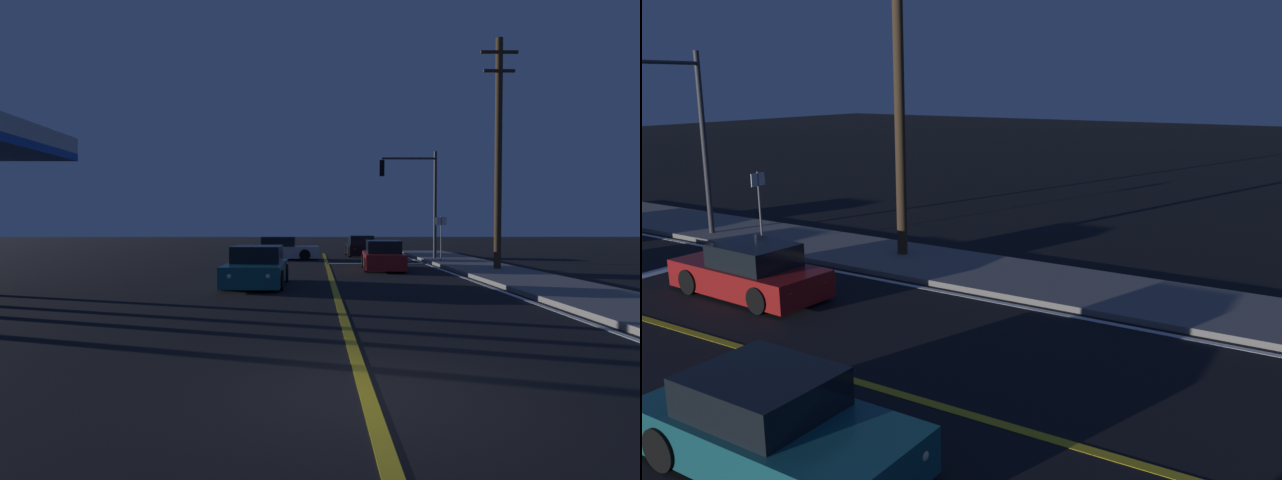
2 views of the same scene
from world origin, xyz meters
TOP-DOWN VIEW (x-y plane):
  - sidewalk_right at (7.00, 11.68)m, footprint 3.20×42.05m
  - lane_line_center at (0.00, 11.68)m, footprint 0.20×39.71m
  - lane_line_edge_right at (5.15, 11.68)m, footprint 0.16×39.71m
  - stop_bar at (2.70, 21.86)m, footprint 5.40×0.50m
  - car_distant_tail_teal at (-2.61, 11.77)m, footprint 2.01×4.23m
  - car_following_oncoming_red at (2.47, 17.98)m, footprint 1.98×4.32m
  - traffic_signal_near_right at (5.11, 24.16)m, footprint 3.27×0.28m
  - utility_pole_right at (7.30, 16.85)m, footprint 1.61×0.30m
  - street_sign_corner at (5.90, 21.36)m, footprint 0.56×0.06m

SIDE VIEW (x-z plane):
  - lane_line_center at x=0.00m, z-range 0.00..0.01m
  - lane_line_edge_right at x=5.15m, z-range 0.00..0.01m
  - stop_bar at x=2.70m, z-range 0.00..0.01m
  - sidewalk_right at x=7.00m, z-range 0.00..0.15m
  - car_following_oncoming_red at x=2.47m, z-range -0.09..1.25m
  - car_distant_tail_teal at x=-2.61m, z-range -0.09..1.25m
  - street_sign_corner at x=5.90m, z-range 0.43..2.91m
  - traffic_signal_near_right at x=5.11m, z-range 0.97..7.17m
  - utility_pole_right at x=7.30m, z-range 0.18..10.25m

